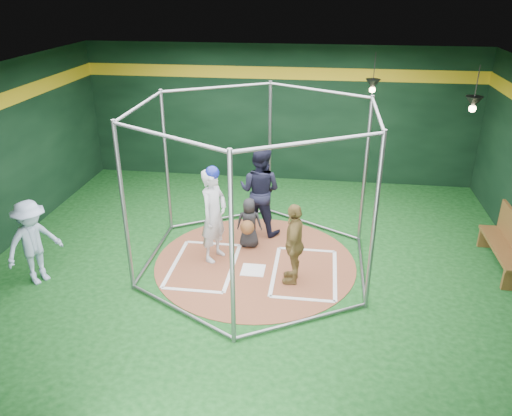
# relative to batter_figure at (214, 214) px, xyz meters

# --- Properties ---
(room_shell) EXTENTS (10.10, 9.10, 3.53)m
(room_shell) POSITION_rel_batter_figure_xyz_m (0.79, -0.06, 0.81)
(room_shell) COLOR #0D3B12
(room_shell) RESTS_ON ground
(clay_disc) EXTENTS (3.80, 3.80, 0.01)m
(clay_disc) POSITION_rel_batter_figure_xyz_m (0.79, -0.06, -0.94)
(clay_disc) COLOR brown
(clay_disc) RESTS_ON ground
(home_plate) EXTENTS (0.43, 0.43, 0.01)m
(home_plate) POSITION_rel_batter_figure_xyz_m (0.79, -0.36, -0.93)
(home_plate) COLOR white
(home_plate) RESTS_ON clay_disc
(batter_box_left) EXTENTS (1.17, 1.77, 0.01)m
(batter_box_left) POSITION_rel_batter_figure_xyz_m (-0.16, -0.31, -0.93)
(batter_box_left) COLOR white
(batter_box_left) RESTS_ON clay_disc
(batter_box_right) EXTENTS (1.17, 1.77, 0.01)m
(batter_box_right) POSITION_rel_batter_figure_xyz_m (1.74, -0.31, -0.93)
(batter_box_right) COLOR white
(batter_box_right) RESTS_ON clay_disc
(batting_cage) EXTENTS (4.05, 4.67, 3.00)m
(batting_cage) POSITION_rel_batter_figure_xyz_m (0.79, -0.06, 0.56)
(batting_cage) COLOR gray
(batting_cage) RESTS_ON ground
(pendant_lamp_near) EXTENTS (0.34, 0.34, 0.90)m
(pendant_lamp_near) POSITION_rel_batter_figure_xyz_m (2.99, 3.54, 1.80)
(pendant_lamp_near) COLOR black
(pendant_lamp_near) RESTS_ON room_shell
(pendant_lamp_far) EXTENTS (0.34, 0.34, 0.90)m
(pendant_lamp_far) POSITION_rel_batter_figure_xyz_m (4.79, 1.94, 1.80)
(pendant_lamp_far) COLOR black
(pendant_lamp_far) RESTS_ON room_shell
(batter_figure) EXTENTS (0.64, 0.77, 1.88)m
(batter_figure) POSITION_rel_batter_figure_xyz_m (0.00, 0.00, 0.00)
(batter_figure) COLOR #BCBCC3
(batter_figure) RESTS_ON clay_disc
(visitor_leopard) EXTENTS (0.39, 0.88, 1.49)m
(visitor_leopard) POSITION_rel_batter_figure_xyz_m (1.54, -0.59, -0.19)
(visitor_leopard) COLOR #A28645
(visitor_leopard) RESTS_ON clay_disc
(catcher_figure) EXTENTS (0.52, 0.57, 1.03)m
(catcher_figure) POSITION_rel_batter_figure_xyz_m (0.58, 0.53, -0.41)
(catcher_figure) COLOR black
(catcher_figure) RESTS_ON clay_disc
(umpire) EXTENTS (1.06, 0.93, 1.87)m
(umpire) POSITION_rel_batter_figure_xyz_m (0.71, 1.22, 0.00)
(umpire) COLOR black
(umpire) RESTS_ON clay_disc
(bystander_blue) EXTENTS (1.01, 1.16, 1.55)m
(bystander_blue) POSITION_rel_batter_figure_xyz_m (-2.93, -1.21, -0.17)
(bystander_blue) COLOR #A3B7D8
(bystander_blue) RESTS_ON ground
(dugout_bench) EXTENTS (0.41, 1.75, 1.02)m
(dugout_bench) POSITION_rel_batter_figure_xyz_m (5.42, 0.42, -0.42)
(dugout_bench) COLOR brown
(dugout_bench) RESTS_ON ground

